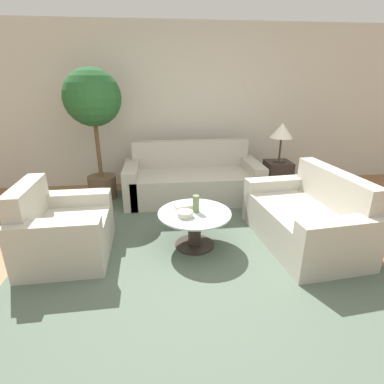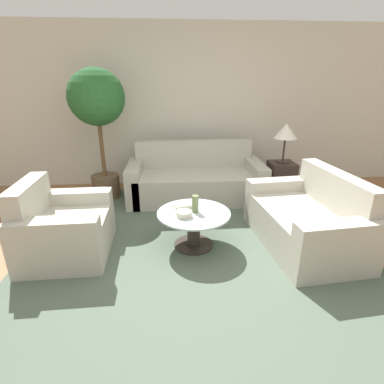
% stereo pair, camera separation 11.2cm
% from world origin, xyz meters
% --- Properties ---
extents(ground_plane, '(14.00, 14.00, 0.00)m').
position_xyz_m(ground_plane, '(0.00, 0.00, 0.00)').
color(ground_plane, '#8E603D').
extents(wall_back, '(10.00, 0.06, 2.60)m').
position_xyz_m(wall_back, '(0.00, 2.84, 1.30)').
color(wall_back, beige).
rests_on(wall_back, ground_plane).
extents(rug, '(3.68, 3.80, 0.01)m').
position_xyz_m(rug, '(-0.08, 0.59, 0.00)').
color(rug, '#4C5B4C').
rests_on(rug, ground_plane).
extents(sofa_main, '(2.04, 0.91, 0.84)m').
position_xyz_m(sofa_main, '(0.07, 2.07, 0.27)').
color(sofa_main, '#B2AD9E').
rests_on(sofa_main, ground_plane).
extents(armchair, '(0.86, 0.97, 0.81)m').
position_xyz_m(armchair, '(-1.48, 0.55, 0.27)').
color(armchair, '#B2AD9E').
rests_on(armchair, ground_plane).
extents(loveseat, '(1.00, 1.51, 0.82)m').
position_xyz_m(loveseat, '(1.21, 0.55, 0.27)').
color(loveseat, '#B2AD9E').
rests_on(loveseat, ground_plane).
extents(coffee_table, '(0.80, 0.80, 0.41)m').
position_xyz_m(coffee_table, '(-0.08, 0.59, 0.27)').
color(coffee_table, '#332823').
rests_on(coffee_table, ground_plane).
extents(side_table, '(0.38, 0.38, 0.56)m').
position_xyz_m(side_table, '(1.39, 1.96, 0.28)').
color(side_table, '#332823').
rests_on(side_table, ground_plane).
extents(table_lamp, '(0.34, 0.34, 0.58)m').
position_xyz_m(table_lamp, '(1.39, 1.96, 1.02)').
color(table_lamp, '#332823').
rests_on(table_lamp, side_table).
extents(potted_plant, '(0.80, 0.80, 1.92)m').
position_xyz_m(potted_plant, '(-1.33, 2.18, 1.36)').
color(potted_plant, brown).
rests_on(potted_plant, ground_plane).
extents(vase, '(0.07, 0.07, 0.19)m').
position_xyz_m(vase, '(-0.06, 0.60, 0.50)').
color(vase, '#6B7A4C').
rests_on(vase, coffee_table).
extents(bowl, '(0.16, 0.16, 0.06)m').
position_xyz_m(bowl, '(-0.19, 0.50, 0.44)').
color(bowl, beige).
rests_on(bowl, coffee_table).
extents(book_stack, '(0.21, 0.16, 0.05)m').
position_xyz_m(book_stack, '(-0.19, 0.72, 0.43)').
color(book_stack, beige).
rests_on(book_stack, coffee_table).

